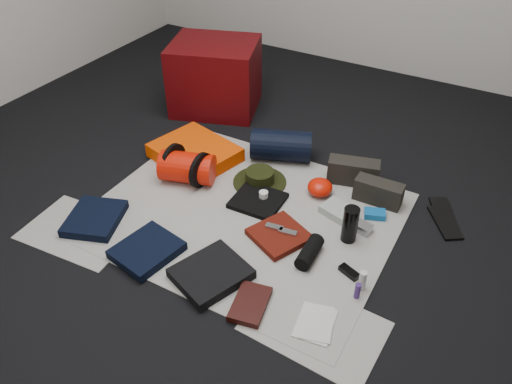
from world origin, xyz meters
The scene contains 37 objects.
floor centered at (0.00, 0.00, -0.01)m, with size 4.50×4.50×0.02m, color black.
newspaper_mat centered at (0.00, 0.00, 0.00)m, with size 1.60×1.30×0.01m, color beige.
newspaper_sheet_front_left centered at (-0.70, -0.55, 0.00)m, with size 0.58×0.40×0.00m, color beige.
newspaper_sheet_front_right centered at (0.65, -0.50, 0.00)m, with size 0.58×0.40×0.00m, color beige.
red_cabinet centered at (-0.82, 0.98, 0.25)m, with size 0.60×0.50×0.50m, color #4D0508.
sleeping_pad centered at (-0.55, 0.32, 0.05)m, with size 0.50×0.41×0.09m, color #F74802.
stuff_sack centered at (-0.46, 0.10, 0.10)m, with size 0.19×0.19×0.32m, color red.
sack_strap_left centered at (-0.56, 0.10, 0.11)m, with size 0.22×0.22×0.03m, color black.
sack_strap_right centered at (-0.36, 0.10, 0.11)m, with size 0.22×0.22×0.03m, color black.
navy_duffel centered at (-0.07, 0.59, 0.10)m, with size 0.20×0.20×0.38m, color black.
boonie_brim centered at (-0.07, 0.29, 0.01)m, with size 0.32×0.32×0.01m, color black.
boonie_crown centered at (-0.07, 0.29, 0.05)m, with size 0.17×0.17×0.07m, color black.
hiking_boot_left centered at (0.41, 0.57, 0.08)m, with size 0.30×0.11×0.15m, color black.
hiking_boot_right centered at (0.60, 0.47, 0.07)m, with size 0.27×0.10×0.13m, color black.
flip_flop_left centered at (0.99, 0.47, 0.01)m, with size 0.10×0.27×0.02m, color black.
flip_flop_right centered at (0.96, 0.54, 0.01)m, with size 0.10×0.28×0.02m, color black.
trousers_navy_a centered at (-0.67, -0.46, 0.03)m, with size 0.27×0.31×0.05m, color black.
trousers_navy_b centered at (-0.27, -0.51, 0.03)m, with size 0.27×0.31×0.05m, color black.
trousers_charcoal centered at (0.10, -0.49, 0.03)m, with size 0.29×0.33×0.05m, color black.
black_tshirt centered at (0.02, 0.12, 0.02)m, with size 0.28×0.26×0.03m, color black.
red_shirt centered at (0.26, -0.08, 0.02)m, with size 0.26×0.26×0.03m, color #521109.
orange_stuff_sack centered at (0.29, 0.37, 0.05)m, with size 0.15×0.15×0.10m, color red.
first_aid_pouch centered at (0.45, 0.25, 0.03)m, with size 0.18×0.13×0.04m, color #949C95.
water_bottle centered at (0.57, 0.09, 0.11)m, with size 0.08×0.08×0.20m, color black.
speaker centered at (0.45, -0.14, 0.05)m, with size 0.08×0.08×0.21m, color black.
compact_camera centered at (0.61, 0.19, 0.03)m, with size 0.11×0.07×0.04m, color #AAAAAE.
cyan_case centered at (0.64, 0.33, 0.02)m, with size 0.11×0.07×0.04m, color #105A9F.
toiletry_purple centered at (0.75, -0.26, 0.05)m, with size 0.03×0.03×0.08m, color #3B1F66.
toiletry_clear centered at (0.75, -0.20, 0.06)m, with size 0.04×0.04×0.11m, color silver.
paperback_book centered at (0.35, -0.55, 0.02)m, with size 0.15×0.23×0.03m, color black.
map_booklet centered at (0.65, -0.49, 0.01)m, with size 0.13×0.20×0.01m, color beige.
map_printout centered at (0.65, -0.49, 0.01)m, with size 0.16×0.20×0.01m, color beige.
sunglasses centered at (0.67, -0.14, 0.02)m, with size 0.11×0.04×0.03m, color black.
key_cluster centered at (-0.68, -0.56, 0.01)m, with size 0.07×0.07×0.01m, color #AAAAAE.
tape_roll centered at (0.04, 0.15, 0.05)m, with size 0.05×0.05×0.04m, color silver.
energy_bar_a centered at (0.22, -0.06, 0.05)m, with size 0.10×0.04×0.01m, color #AAAAAE.
energy_bar_b centered at (0.30, -0.06, 0.05)m, with size 0.10×0.04×0.01m, color #AAAAAE.
Camera 1 is at (1.09, -1.81, 1.80)m, focal length 35.00 mm.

